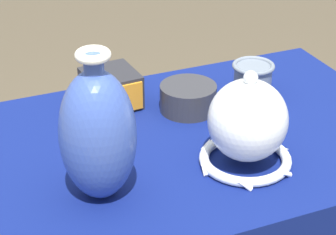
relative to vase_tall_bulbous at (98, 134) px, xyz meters
The scene contains 6 objects.
display_table 0.34m from the vase_tall_bulbous, 28.78° to the left, with size 1.15×0.71×0.78m.
vase_tall_bulbous is the anchor object (origin of this frame).
vase_dome_bell 0.33m from the vase_tall_bulbous, ahead, with size 0.21×0.20×0.23m.
mosaic_tile_box 0.40m from the vase_tall_bulbous, 68.18° to the left, with size 0.14×0.14×0.09m.
pot_squat_charcoal 0.42m from the vase_tall_bulbous, 39.74° to the left, with size 0.14×0.14×0.07m, color #2D2D33.
cup_wide_slate 0.57m from the vase_tall_bulbous, 28.08° to the left, with size 0.11×0.11×0.09m.
Camera 1 is at (-0.52, -1.19, 1.57)m, focal length 70.00 mm.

